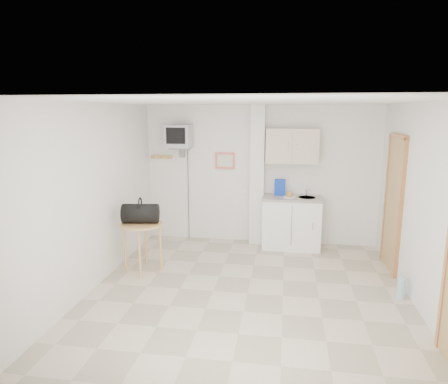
% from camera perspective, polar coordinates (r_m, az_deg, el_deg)
% --- Properties ---
extents(ground, '(4.50, 4.50, 0.00)m').
position_cam_1_polar(ground, '(5.50, 3.38, -14.26)').
color(ground, beige).
rests_on(ground, ground).
extents(room_envelope, '(4.24, 4.54, 2.55)m').
position_cam_1_polar(room_envelope, '(5.10, 6.36, 1.82)').
color(room_envelope, white).
rests_on(room_envelope, ground).
extents(kitchenette, '(1.03, 0.58, 2.10)m').
position_cam_1_polar(kitchenette, '(7.12, 9.64, -1.55)').
color(kitchenette, white).
rests_on(kitchenette, ground).
extents(crt_television, '(0.44, 0.45, 2.15)m').
position_cam_1_polar(crt_television, '(7.23, -6.44, 7.81)').
color(crt_television, slate).
rests_on(crt_television, ground).
extents(round_table, '(0.61, 0.61, 0.75)m').
position_cam_1_polar(round_table, '(6.14, -11.61, -5.34)').
color(round_table, tan).
rests_on(round_table, ground).
extents(duffel_bag, '(0.57, 0.37, 0.39)m').
position_cam_1_polar(duffel_bag, '(6.08, -11.85, -3.00)').
color(duffel_bag, black).
rests_on(duffel_bag, round_table).
extents(water_bottle, '(0.11, 0.11, 0.32)m').
position_cam_1_polar(water_bottle, '(5.79, 23.98, -12.39)').
color(water_bottle, '#9CB7D4').
rests_on(water_bottle, ground).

